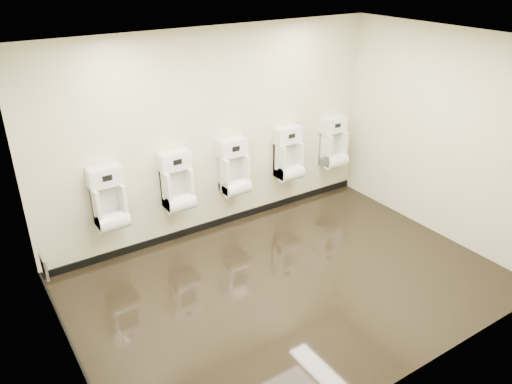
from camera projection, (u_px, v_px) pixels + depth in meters
ground at (290, 285)px, 6.00m from camera, size 5.00×3.50×0.00m
ceiling at (299, 46)px, 4.78m from camera, size 5.00×3.50×0.00m
back_wall at (215, 134)px, 6.71m from camera, size 5.00×0.02×2.80m
front_wall at (423, 253)px, 4.07m from camera, size 5.00×0.02×2.80m
left_wall at (54, 246)px, 4.16m from camera, size 0.02×3.50×2.80m
right_wall at (444, 136)px, 6.62m from camera, size 0.02×3.50×2.80m
tile_overlay_left at (55, 246)px, 4.16m from camera, size 0.01×3.50×2.80m
skirting_back at (219, 222)px, 7.28m from camera, size 5.00×0.02×0.10m
skirting_left at (81, 366)px, 4.75m from camera, size 0.02×3.50×0.10m
access_panel at (44, 267)px, 5.46m from camera, size 0.04×0.25×0.25m
urinal_0 at (110, 203)px, 6.07m from camera, size 0.42×0.32×0.79m
urinal_1 at (177, 186)px, 6.51m from camera, size 0.42×0.32×0.79m
urinal_2 at (234, 171)px, 6.94m from camera, size 0.42×0.32×0.79m
urinal_3 at (289, 158)px, 7.40m from camera, size 0.42×0.32×0.79m
urinal_4 at (334, 146)px, 7.83m from camera, size 0.42×0.32×0.79m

